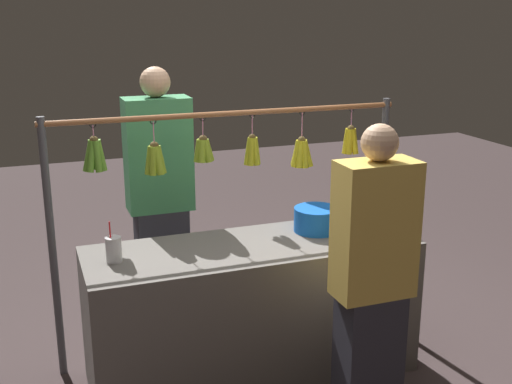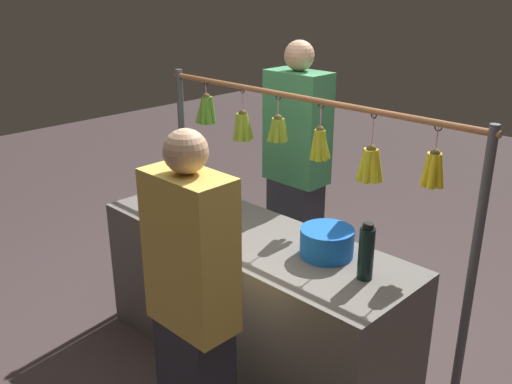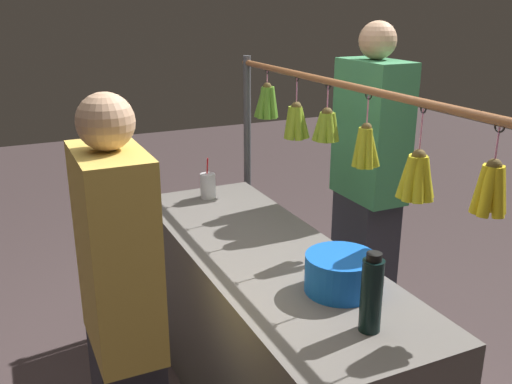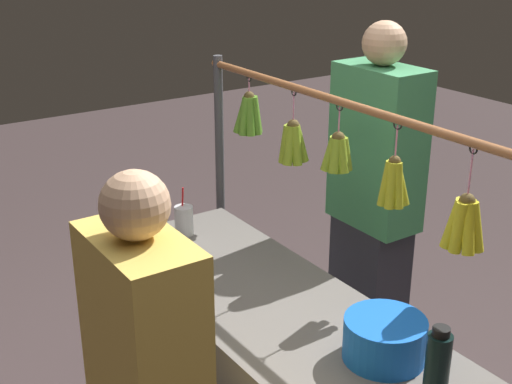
# 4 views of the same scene
# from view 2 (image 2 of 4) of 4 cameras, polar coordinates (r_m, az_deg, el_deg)

# --- Properties ---
(ground_plane) EXTENTS (12.00, 12.00, 0.00)m
(ground_plane) POSITION_cam_2_polar(r_m,az_deg,el_deg) (3.47, -0.48, -16.42)
(ground_plane) COLOR #443636
(market_counter) EXTENTS (1.86, 0.63, 0.81)m
(market_counter) POSITION_cam_2_polar(r_m,az_deg,el_deg) (3.24, -0.50, -10.75)
(market_counter) COLOR #66605B
(market_counter) RESTS_ON ground
(display_rack) EXTENTS (2.16, 0.14, 1.53)m
(display_rack) POSITION_cam_2_polar(r_m,az_deg,el_deg) (3.20, 4.19, 3.10)
(display_rack) COLOR #4C4C51
(display_rack) RESTS_ON ground
(water_bottle) EXTENTS (0.07, 0.07, 0.27)m
(water_bottle) POSITION_cam_2_polar(r_m,az_deg,el_deg) (2.61, 11.02, -5.99)
(water_bottle) COLOR black
(water_bottle) RESTS_ON market_counter
(blue_bucket) EXTENTS (0.27, 0.27, 0.14)m
(blue_bucket) POSITION_cam_2_polar(r_m,az_deg,el_deg) (2.82, 7.13, -5.03)
(blue_bucket) COLOR blue
(blue_bucket) RESTS_ON market_counter
(drink_cup) EXTENTS (0.08, 0.08, 0.22)m
(drink_cup) POSITION_cam_2_polar(r_m,az_deg,el_deg) (3.56, -8.99, 0.49)
(drink_cup) COLOR silver
(drink_cup) RESTS_ON market_counter
(vendor_person) EXTENTS (0.41, 0.22, 1.74)m
(vendor_person) POSITION_cam_2_polar(r_m,az_deg,el_deg) (3.78, 4.05, 1.66)
(vendor_person) COLOR #2D2D38
(vendor_person) RESTS_ON ground
(customer_person) EXTENTS (0.38, 0.20, 1.58)m
(customer_person) POSITION_cam_2_polar(r_m,az_deg,el_deg) (2.42, -6.32, -12.36)
(customer_person) COLOR #2D2D38
(customer_person) RESTS_ON ground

